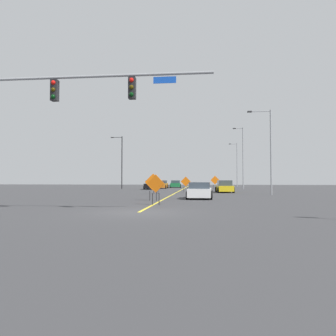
{
  "coord_description": "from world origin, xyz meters",
  "views": [
    {
      "loc": [
        2.99,
        -15.22,
        1.58
      ],
      "look_at": [
        -0.61,
        19.33,
        2.79
      ],
      "focal_mm": 34.49,
      "sensor_mm": 36.0,
      "label": 1
    }
  ],
  "objects_px": {
    "traffic_signal_assembly": "(53,104)",
    "construction_sign_right_shoulder": "(156,184)",
    "construction_sign_right_lane": "(153,183)",
    "street_lamp_far_left": "(121,160)",
    "street_lamp_near_left": "(269,148)",
    "construction_sign_left_shoulder": "(156,185)",
    "construction_sign_median_near": "(215,181)",
    "street_lamp_near_right": "(242,156)",
    "car_orange_mid": "(161,185)",
    "street_lamp_mid_right": "(237,163)",
    "car_black_far": "(151,185)",
    "car_yellow_distant": "(224,187)",
    "car_green_passing": "(175,184)",
    "construction_sign_left_lane": "(186,182)",
    "car_white_approaching": "(200,191)"
  },
  "relations": [
    {
      "from": "street_lamp_near_left",
      "to": "construction_sign_median_near",
      "type": "xyz_separation_m",
      "value": [
        -4.7,
        17.8,
        -3.43
      ]
    },
    {
      "from": "traffic_signal_assembly",
      "to": "construction_sign_right_shoulder",
      "type": "xyz_separation_m",
      "value": [
        2.5,
        18.64,
        -4.25
      ]
    },
    {
      "from": "construction_sign_left_lane",
      "to": "car_white_approaching",
      "type": "distance_m",
      "value": 12.83
    },
    {
      "from": "construction_sign_right_lane",
      "to": "street_lamp_far_left",
      "type": "bearing_deg",
      "value": 108.75
    },
    {
      "from": "construction_sign_median_near",
      "to": "car_black_far",
      "type": "xyz_separation_m",
      "value": [
        -9.93,
        -1.04,
        -0.69
      ]
    },
    {
      "from": "street_lamp_near_left",
      "to": "car_yellow_distant",
      "type": "height_order",
      "value": "street_lamp_near_left"
    },
    {
      "from": "street_lamp_near_left",
      "to": "construction_sign_right_shoulder",
      "type": "bearing_deg",
      "value": 177.13
    },
    {
      "from": "street_lamp_far_left",
      "to": "street_lamp_mid_right",
      "type": "relative_size",
      "value": 0.94
    },
    {
      "from": "street_lamp_near_left",
      "to": "construction_sign_right_lane",
      "type": "distance_m",
      "value": 14.57
    },
    {
      "from": "street_lamp_mid_right",
      "to": "construction_sign_right_shoulder",
      "type": "bearing_deg",
      "value": -108.96
    },
    {
      "from": "construction_sign_left_shoulder",
      "to": "car_white_approaching",
      "type": "distance_m",
      "value": 7.28
    },
    {
      "from": "construction_sign_right_shoulder",
      "to": "car_yellow_distant",
      "type": "xyz_separation_m",
      "value": [
        7.56,
        5.48,
        -0.43
      ]
    },
    {
      "from": "traffic_signal_assembly",
      "to": "street_lamp_near_left",
      "type": "height_order",
      "value": "street_lamp_near_left"
    },
    {
      "from": "construction_sign_left_shoulder",
      "to": "construction_sign_median_near",
      "type": "height_order",
      "value": "construction_sign_median_near"
    },
    {
      "from": "construction_sign_right_lane",
      "to": "car_orange_mid",
      "type": "distance_m",
      "value": 31.49
    },
    {
      "from": "street_lamp_near_left",
      "to": "car_orange_mid",
      "type": "relative_size",
      "value": 2.18
    },
    {
      "from": "street_lamp_far_left",
      "to": "street_lamp_near_right",
      "type": "relative_size",
      "value": 0.88
    },
    {
      "from": "construction_sign_left_lane",
      "to": "construction_sign_right_shoulder",
      "type": "distance_m",
      "value": 6.01
    },
    {
      "from": "street_lamp_near_right",
      "to": "car_green_passing",
      "type": "height_order",
      "value": "street_lamp_near_right"
    },
    {
      "from": "street_lamp_near_right",
      "to": "street_lamp_mid_right",
      "type": "bearing_deg",
      "value": 86.94
    },
    {
      "from": "street_lamp_near_right",
      "to": "car_white_approaching",
      "type": "relative_size",
      "value": 2.39
    },
    {
      "from": "car_green_passing",
      "to": "car_orange_mid",
      "type": "bearing_deg",
      "value": -109.22
    },
    {
      "from": "construction_sign_median_near",
      "to": "car_green_passing",
      "type": "relative_size",
      "value": 0.5
    },
    {
      "from": "street_lamp_near_left",
      "to": "street_lamp_mid_right",
      "type": "xyz_separation_m",
      "value": [
        0.6,
        36.09,
        0.25
      ]
    },
    {
      "from": "street_lamp_mid_right",
      "to": "construction_sign_left_lane",
      "type": "height_order",
      "value": "street_lamp_mid_right"
    },
    {
      "from": "street_lamp_near_right",
      "to": "construction_sign_median_near",
      "type": "bearing_deg",
      "value": -169.28
    },
    {
      "from": "street_lamp_near_left",
      "to": "construction_sign_right_shoulder",
      "type": "xyz_separation_m",
      "value": [
        -11.6,
        0.58,
        -3.67
      ]
    },
    {
      "from": "construction_sign_left_lane",
      "to": "construction_sign_right_lane",
      "type": "xyz_separation_m",
      "value": [
        -1.65,
        -15.49,
        0.07
      ]
    },
    {
      "from": "construction_sign_left_shoulder",
      "to": "construction_sign_right_lane",
      "type": "bearing_deg",
      "value": 100.91
    },
    {
      "from": "traffic_signal_assembly",
      "to": "construction_sign_right_shoulder",
      "type": "distance_m",
      "value": 19.28
    },
    {
      "from": "street_lamp_near_right",
      "to": "street_lamp_mid_right",
      "type": "height_order",
      "value": "street_lamp_near_right"
    },
    {
      "from": "construction_sign_right_shoulder",
      "to": "car_green_passing",
      "type": "xyz_separation_m",
      "value": [
        -0.09,
        26.9,
        -0.47
      ]
    },
    {
      "from": "construction_sign_right_shoulder",
      "to": "car_orange_mid",
      "type": "distance_m",
      "value": 21.2
    },
    {
      "from": "street_lamp_near_right",
      "to": "street_lamp_mid_right",
      "type": "distance_m",
      "value": 17.49
    },
    {
      "from": "construction_sign_right_lane",
      "to": "construction_sign_left_shoulder",
      "type": "xyz_separation_m",
      "value": [
        0.76,
        -3.96,
        -0.07
      ]
    },
    {
      "from": "street_lamp_near_left",
      "to": "construction_sign_left_shoulder",
      "type": "relative_size",
      "value": 4.57
    },
    {
      "from": "car_orange_mid",
      "to": "car_yellow_distant",
      "type": "height_order",
      "value": "car_yellow_distant"
    },
    {
      "from": "traffic_signal_assembly",
      "to": "car_orange_mid",
      "type": "relative_size",
      "value": 3.01
    },
    {
      "from": "street_lamp_far_left",
      "to": "car_green_passing",
      "type": "distance_m",
      "value": 12.69
    },
    {
      "from": "construction_sign_left_lane",
      "to": "car_yellow_distant",
      "type": "bearing_deg",
      "value": 2.6
    },
    {
      "from": "car_green_passing",
      "to": "street_lamp_near_right",
      "type": "bearing_deg",
      "value": -37.92
    },
    {
      "from": "car_yellow_distant",
      "to": "car_black_far",
      "type": "distance_m",
      "value": 15.05
    },
    {
      "from": "construction_sign_right_shoulder",
      "to": "car_yellow_distant",
      "type": "relative_size",
      "value": 0.39
    },
    {
      "from": "construction_sign_median_near",
      "to": "car_white_approaching",
      "type": "xyz_separation_m",
      "value": [
        -2.23,
        -24.65,
        -0.7
      ]
    },
    {
      "from": "car_white_approaching",
      "to": "car_black_far",
      "type": "xyz_separation_m",
      "value": [
        -7.7,
        23.6,
        0.01
      ]
    },
    {
      "from": "construction_sign_right_lane",
      "to": "car_white_approaching",
      "type": "height_order",
      "value": "construction_sign_right_lane"
    },
    {
      "from": "car_orange_mid",
      "to": "construction_sign_left_lane",
      "type": "bearing_deg",
      "value": -72.41
    },
    {
      "from": "street_lamp_far_left",
      "to": "street_lamp_near_left",
      "type": "distance_m",
      "value": 27.49
    },
    {
      "from": "street_lamp_near_right",
      "to": "car_orange_mid",
      "type": "relative_size",
      "value": 2.48
    },
    {
      "from": "car_orange_mid",
      "to": "car_yellow_distant",
      "type": "xyz_separation_m",
      "value": [
        9.68,
        -15.61,
        0.01
      ]
    }
  ]
}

